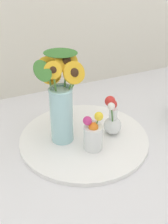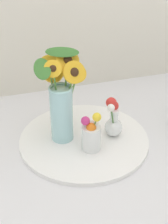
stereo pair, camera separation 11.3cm
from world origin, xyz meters
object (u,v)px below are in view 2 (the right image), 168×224
object	(u,v)px
serving_tray	(84,139)
mason_jar_sunflowers	(61,99)
vase_small_center	(91,134)
vase_bulb_right	(113,120)

from	to	relation	value
serving_tray	mason_jar_sunflowers	xyz separation A→B (m)	(-0.08, 0.04, 0.19)
mason_jar_sunflowers	vase_small_center	world-z (taller)	mason_jar_sunflowers
mason_jar_sunflowers	vase_bulb_right	bearing A→B (deg)	-15.15
serving_tray	vase_bulb_right	xyz separation A→B (m)	(0.12, -0.02, 0.08)
serving_tray	vase_bulb_right	world-z (taller)	vase_bulb_right
vase_bulb_right	vase_small_center	bearing A→B (deg)	-152.06
serving_tray	vase_small_center	bearing A→B (deg)	-85.42
mason_jar_sunflowers	serving_tray	bearing A→B (deg)	-25.52
vase_small_center	vase_bulb_right	xyz separation A→B (m)	(0.11, 0.06, 0.00)
serving_tray	vase_bulb_right	distance (m)	0.15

